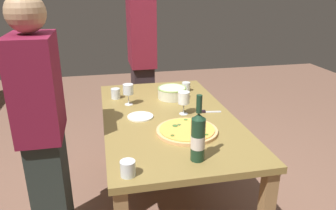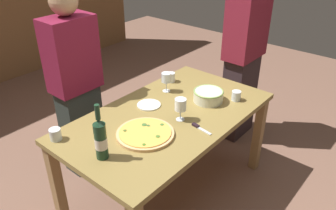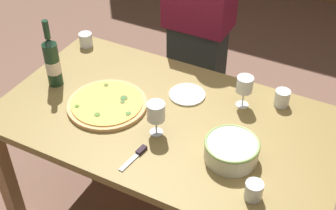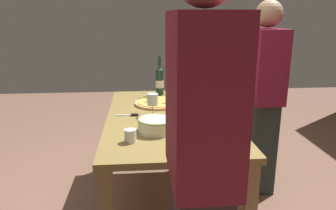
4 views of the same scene
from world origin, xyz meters
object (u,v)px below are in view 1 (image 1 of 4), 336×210
at_px(cup_amber, 186,87).
at_px(cup_spare, 116,94).
at_px(wine_bottle, 198,137).
at_px(cup_ceramic, 128,168).
at_px(dining_table, 168,127).
at_px(person_guest_left, 142,62).
at_px(side_plate, 140,117).
at_px(wine_glass_by_bottle, 184,99).
at_px(serving_bowl, 172,92).
at_px(person_host, 43,131).
at_px(pizza_knife, 206,112).
at_px(wine_glass_near_pizza, 128,90).
at_px(pizza, 187,131).

bearing_deg(cup_amber, cup_spare, 96.49).
distance_m(wine_bottle, cup_ceramic, 0.39).
xyz_separation_m(dining_table, person_guest_left, (1.14, 0.03, 0.22)).
relative_size(cup_ceramic, side_plate, 0.44).
bearing_deg(wine_glass_by_bottle, dining_table, 90.11).
distance_m(cup_ceramic, cup_spare, 1.15).
distance_m(serving_bowl, person_host, 1.07).
relative_size(serving_bowl, pizza_knife, 1.38).
relative_size(serving_bowl, person_guest_left, 0.14).
bearing_deg(dining_table, serving_bowl, -17.07).
height_order(wine_glass_near_pizza, person_guest_left, person_guest_left).
xyz_separation_m(dining_table, wine_glass_by_bottle, (0.00, -0.11, 0.21)).
height_order(serving_bowl, wine_glass_near_pizza, wine_glass_near_pizza).
bearing_deg(cup_spare, serving_bowl, -100.69).
xyz_separation_m(wine_glass_near_pizza, person_guest_left, (0.87, -0.22, 0.01)).
height_order(wine_glass_by_bottle, person_host, person_host).
distance_m(wine_bottle, wine_glass_near_pizza, 0.95).
relative_size(pizza, pizza_knife, 2.27).
relative_size(wine_glass_near_pizza, cup_spare, 1.97).
relative_size(wine_bottle, side_plate, 2.00).
bearing_deg(person_guest_left, wine_bottle, 0.24).
distance_m(wine_glass_by_bottle, cup_amber, 0.54).
relative_size(pizza, wine_bottle, 1.06).
bearing_deg(side_plate, pizza, -140.39).
distance_m(serving_bowl, wine_glass_by_bottle, 0.36).
xyz_separation_m(wine_bottle, person_guest_left, (1.77, 0.05, -0.01)).
distance_m(cup_amber, side_plate, 0.68).
xyz_separation_m(pizza, wine_glass_by_bottle, (0.30, -0.06, 0.10)).
distance_m(wine_glass_near_pizza, cup_spare, 0.20).
distance_m(pizza, wine_bottle, 0.36).
relative_size(serving_bowl, wine_glass_by_bottle, 1.41).
bearing_deg(serving_bowl, cup_ceramic, 156.68).
bearing_deg(cup_amber, cup_ceramic, 153.11).
bearing_deg(cup_amber, wine_glass_by_bottle, 163.11).
relative_size(wine_glass_near_pizza, wine_glass_by_bottle, 0.98).
height_order(pizza, cup_ceramic, cup_ceramic).
bearing_deg(pizza_knife, person_guest_left, 15.06).
relative_size(wine_glass_near_pizza, cup_amber, 2.10).
relative_size(wine_bottle, cup_spare, 4.39).
xyz_separation_m(serving_bowl, pizza_knife, (-0.36, -0.17, -0.04)).
xyz_separation_m(wine_glass_by_bottle, cup_amber, (0.51, -0.15, -0.08)).
xyz_separation_m(pizza, cup_spare, (0.74, 0.39, 0.03)).
distance_m(pizza, wine_glass_by_bottle, 0.32).
bearing_deg(cup_spare, side_plate, -161.81).
bearing_deg(person_guest_left, pizza, 1.97).
distance_m(dining_table, side_plate, 0.22).
bearing_deg(cup_ceramic, cup_amber, -26.89).
distance_m(serving_bowl, person_guest_left, 0.80).
bearing_deg(pizza, wine_bottle, 174.11).
distance_m(side_plate, pizza_knife, 0.48).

